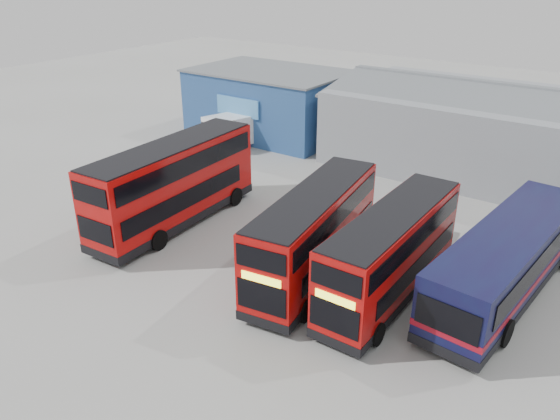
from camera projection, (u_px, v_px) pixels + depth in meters
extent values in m
plane|color=gray|center=(284.00, 278.00, 24.83)|extent=(120.00, 120.00, 0.00)
cube|color=navy|center=(270.00, 103.00, 44.44)|extent=(12.00, 8.00, 5.00)
cube|color=slate|center=(270.00, 71.00, 43.36)|extent=(12.30, 8.30, 0.15)
cube|color=#4D97DB|center=(238.00, 107.00, 41.19)|extent=(3.96, 0.15, 1.40)
cube|color=#B50B0A|center=(174.00, 183.00, 28.91)|extent=(3.11, 10.79, 4.11)
cube|color=black|center=(176.00, 214.00, 29.69)|extent=(3.15, 10.83, 0.46)
cube|color=black|center=(188.00, 199.00, 28.18)|extent=(0.54, 9.03, 0.96)
cube|color=black|center=(151.00, 188.00, 29.43)|extent=(0.54, 9.03, 0.96)
cube|color=black|center=(191.00, 165.00, 27.77)|extent=(0.59, 10.04, 0.96)
cube|color=black|center=(153.00, 156.00, 29.01)|extent=(0.59, 10.04, 0.96)
cube|color=black|center=(234.00, 164.00, 33.27)|extent=(2.28, 0.17, 1.37)
cube|color=black|center=(233.00, 135.00, 32.50)|extent=(2.28, 0.17, 0.96)
cube|color=#F4F834|center=(234.00, 149.00, 32.89)|extent=(1.83, 0.14, 0.36)
cube|color=black|center=(95.00, 231.00, 25.05)|extent=(2.23, 0.17, 1.12)
cube|color=black|center=(89.00, 195.00, 24.28)|extent=(2.23, 0.17, 0.91)
cube|color=black|center=(170.00, 145.00, 28.04)|extent=(2.95, 10.63, 0.10)
cylinder|color=black|center=(235.00, 196.00, 31.96)|extent=(0.38, 1.07, 1.06)
cylinder|color=black|center=(203.00, 188.00, 33.14)|extent=(0.38, 1.07, 1.06)
cylinder|color=black|center=(158.00, 240.00, 27.05)|extent=(0.38, 1.07, 1.06)
cylinder|color=black|center=(123.00, 228.00, 28.23)|extent=(0.38, 1.07, 1.06)
cube|color=#B50B0A|center=(314.00, 233.00, 24.14)|extent=(3.63, 9.87, 3.72)
cube|color=black|center=(313.00, 265.00, 24.85)|extent=(3.67, 9.91, 0.41)
cube|color=black|center=(294.00, 233.00, 25.11)|extent=(1.20, 8.10, 0.87)
cube|color=black|center=(341.00, 244.00, 24.14)|extent=(1.20, 8.10, 0.87)
cube|color=black|center=(291.00, 205.00, 24.15)|extent=(1.33, 9.01, 0.87)
cube|color=black|center=(340.00, 215.00, 23.19)|extent=(1.33, 9.01, 0.87)
cube|color=black|center=(261.00, 298.00, 20.46)|extent=(2.05, 0.34, 1.24)
cube|color=black|center=(261.00, 260.00, 19.77)|extent=(2.05, 0.34, 0.87)
cube|color=#F4F834|center=(261.00, 279.00, 20.11)|extent=(1.64, 0.27, 0.32)
cube|color=black|center=(352.00, 204.00, 28.27)|extent=(2.01, 0.33, 1.01)
cube|color=black|center=(354.00, 174.00, 27.57)|extent=(2.01, 0.33, 0.83)
cube|color=black|center=(315.00, 194.00, 23.35)|extent=(3.48, 9.71, 0.09)
cylinder|color=black|center=(256.00, 297.00, 22.61)|extent=(0.43, 0.99, 0.95)
cylinder|color=black|center=(304.00, 311.00, 21.70)|extent=(0.43, 0.99, 0.95)
cylinder|color=black|center=(313.00, 239.00, 27.28)|extent=(0.43, 0.99, 0.95)
cylinder|color=black|center=(354.00, 248.00, 26.37)|extent=(0.43, 0.99, 0.95)
cube|color=#B50B0A|center=(391.00, 253.00, 22.67)|extent=(2.24, 9.34, 3.60)
cube|color=black|center=(388.00, 286.00, 23.36)|extent=(2.27, 9.38, 0.40)
cube|color=black|center=(370.00, 250.00, 23.71)|extent=(0.06, 7.92, 0.84)
cube|color=black|center=(419.00, 266.00, 22.52)|extent=(0.06, 7.92, 0.84)
cube|color=black|center=(369.00, 222.00, 22.80)|extent=(0.06, 8.81, 0.84)
cube|color=black|center=(420.00, 237.00, 21.62)|extent=(0.06, 8.81, 0.84)
cube|color=black|center=(334.00, 318.00, 19.42)|extent=(2.00, 0.05, 1.20)
cube|color=black|center=(336.00, 280.00, 18.74)|extent=(2.00, 0.05, 0.84)
cube|color=#F4F834|center=(335.00, 299.00, 19.07)|extent=(1.60, 0.04, 0.31)
cube|color=black|center=(431.00, 223.00, 26.36)|extent=(1.96, 0.05, 0.98)
cube|color=black|center=(435.00, 192.00, 25.69)|extent=(1.96, 0.05, 0.80)
cube|color=black|center=(395.00, 213.00, 21.91)|extent=(2.10, 9.21, 0.09)
cylinder|color=black|center=(328.00, 314.00, 21.52)|extent=(0.29, 0.93, 0.93)
cylinder|color=black|center=(377.00, 334.00, 20.40)|extent=(0.29, 0.93, 0.93)
cylinder|color=black|center=(389.00, 257.00, 25.67)|extent=(0.29, 0.93, 0.93)
cylinder|color=black|center=(432.00, 270.00, 24.56)|extent=(0.29, 0.93, 0.93)
cube|color=#0C1236|center=(508.00, 259.00, 22.86)|extent=(3.72, 11.95, 2.83)
cube|color=black|center=(503.00, 283.00, 23.38)|extent=(3.76, 11.99, 0.43)
cube|color=maroon|center=(506.00, 269.00, 23.07)|extent=(3.75, 11.98, 0.27)
cube|color=black|center=(541.00, 263.00, 21.65)|extent=(0.94, 9.79, 1.02)
cube|color=black|center=(475.00, 242.00, 23.25)|extent=(0.94, 9.79, 1.02)
cube|color=black|center=(552.00, 210.00, 26.85)|extent=(2.40, 0.27, 1.39)
cube|color=black|center=(447.00, 319.00, 18.71)|extent=(2.35, 0.26, 1.18)
cylinder|color=black|center=(508.00, 240.00, 27.01)|extent=(0.44, 1.14, 1.11)
cylinder|color=black|center=(505.00, 332.00, 20.34)|extent=(0.44, 1.14, 1.11)
cylinder|color=black|center=(441.00, 306.00, 21.85)|extent=(0.44, 1.14, 1.11)
cube|color=white|center=(241.00, 128.00, 41.80)|extent=(3.76, 6.00, 2.13)
cube|color=black|center=(209.00, 130.00, 40.09)|extent=(1.94, 0.64, 0.78)
cube|color=black|center=(213.00, 124.00, 41.48)|extent=(0.34, 0.98, 0.67)
cube|color=black|center=(229.00, 131.00, 39.84)|extent=(0.34, 0.98, 0.67)
cylinder|color=black|center=(213.00, 141.00, 41.93)|extent=(0.49, 0.85, 0.81)
cylinder|color=black|center=(228.00, 148.00, 40.39)|extent=(0.49, 0.85, 0.81)
cylinder|color=black|center=(253.00, 133.00, 44.05)|extent=(0.49, 0.85, 0.81)
cylinder|color=black|center=(269.00, 139.00, 42.51)|extent=(0.49, 0.85, 0.81)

